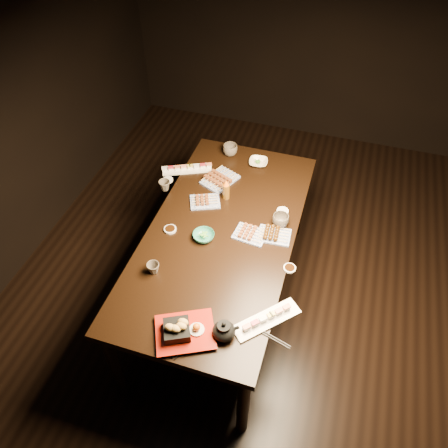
{
  "coord_description": "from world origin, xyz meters",
  "views": [
    {
      "loc": [
        0.19,
        -1.61,
        2.76
      ],
      "look_at": [
        -0.38,
        0.2,
        0.77
      ],
      "focal_mm": 35.0,
      "sensor_mm": 36.0,
      "label": 1
    }
  ],
  "objects": [
    {
      "name": "teacup_near_left",
      "position": [
        -0.65,
        -0.27,
        0.78
      ],
      "size": [
        0.09,
        0.09,
        0.07
      ],
      "primitive_type": "imported",
      "rotation": [
        0.0,
        0.0,
        0.23
      ],
      "color": "#4E463C",
      "rests_on": "dining_table"
    },
    {
      "name": "chopsticks_near",
      "position": [
        -0.3,
        -0.63,
        0.75
      ],
      "size": [
        0.12,
        0.23,
        0.01
      ],
      "primitive_type": null,
      "rotation": [
        0.0,
        0.0,
        1.14
      ],
      "color": "black",
      "rests_on": "dining_table"
    },
    {
      "name": "dining_table",
      "position": [
        -0.38,
        0.15,
        0.38
      ],
      "size": [
        1.38,
        1.98,
        0.75
      ],
      "primitive_type": "cube",
      "rotation": [
        0.0,
        0.0,
        0.29
      ],
      "color": "black",
      "rests_on": "ground"
    },
    {
      "name": "sushi_platter_near",
      "position": [
        0.04,
        -0.39,
        0.77
      ],
      "size": [
        0.34,
        0.34,
        0.05
      ],
      "primitive_type": null,
      "rotation": [
        0.0,
        0.0,
        0.81
      ],
      "color": "white",
      "rests_on": "dining_table"
    },
    {
      "name": "teacup_far_right",
      "position": [
        -0.56,
        0.92,
        0.79
      ],
      "size": [
        0.12,
        0.12,
        0.09
      ],
      "primitive_type": "imported",
      "rotation": [
        0.0,
        0.0,
        -0.1
      ],
      "color": "#4E463C",
      "rests_on": "dining_table"
    },
    {
      "name": "teacup_mid_right",
      "position": [
        -0.04,
        0.31,
        0.79
      ],
      "size": [
        0.13,
        0.13,
        0.08
      ],
      "primitive_type": "imported",
      "rotation": [
        0.0,
        0.0,
        0.3
      ],
      "color": "#4E463C",
      "rests_on": "dining_table"
    },
    {
      "name": "yakitori_plate_left",
      "position": [
        -0.54,
        0.61,
        0.78
      ],
      "size": [
        0.26,
        0.29,
        0.06
      ],
      "primitive_type": null,
      "rotation": [
        0.0,
        0.0,
        1.15
      ],
      "color": "#828EB6",
      "rests_on": "dining_table"
    },
    {
      "name": "condiment_bottle",
      "position": [
        -0.44,
        0.45,
        0.83
      ],
      "size": [
        0.07,
        0.07,
        0.15
      ],
      "primitive_type": "cylinder",
      "rotation": [
        0.0,
        0.0,
        0.47
      ],
      "color": "#643C0D",
      "rests_on": "dining_table"
    },
    {
      "name": "edamame_bowl_cream",
      "position": [
        -0.33,
        0.87,
        0.77
      ],
      "size": [
        0.15,
        0.15,
        0.03
      ],
      "primitive_type": "imported",
      "rotation": [
        0.0,
        0.0,
        0.13
      ],
      "color": "beige",
      "rests_on": "dining_table"
    },
    {
      "name": "yakitori_plate_right",
      "position": [
        -0.2,
        0.17,
        0.78
      ],
      "size": [
        0.21,
        0.16,
        0.05
      ],
      "primitive_type": null,
      "rotation": [
        0.0,
        0.0,
        -0.11
      ],
      "color": "#828EB6",
      "rests_on": "dining_table"
    },
    {
      "name": "teacup_far_left",
      "position": [
        -0.87,
        0.41,
        0.79
      ],
      "size": [
        0.08,
        0.08,
        0.07
      ],
      "primitive_type": "imported",
      "rotation": [
        0.0,
        0.0,
        -0.02
      ],
      "color": "#4E463C",
      "rests_on": "dining_table"
    },
    {
      "name": "sushi_platter_far",
      "position": [
        -0.8,
        0.65,
        0.77
      ],
      "size": [
        0.36,
        0.24,
        0.04
      ],
      "primitive_type": null,
      "rotation": [
        0.0,
        0.0,
        3.58
      ],
      "color": "white",
      "rests_on": "dining_table"
    },
    {
      "name": "ground",
      "position": [
        0.0,
        0.0,
        0.0
      ],
      "size": [
        5.0,
        5.0,
        0.0
      ],
      "primitive_type": "plane",
      "color": "black",
      "rests_on": "ground"
    },
    {
      "name": "sauce_dish_se",
      "position": [
        0.09,
        -0.02,
        0.76
      ],
      "size": [
        0.1,
        0.1,
        0.01
      ],
      "primitive_type": "cylinder",
      "rotation": [
        0.0,
        0.0,
        0.64
      ],
      "color": "white",
      "rests_on": "dining_table"
    },
    {
      "name": "teapot",
      "position": [
        -0.15,
        -0.54,
        0.81
      ],
      "size": [
        0.19,
        0.19,
        0.12
      ],
      "primitive_type": null,
      "rotation": [
        0.0,
        0.0,
        0.46
      ],
      "color": "black",
      "rests_on": "dining_table"
    },
    {
      "name": "chopsticks_se",
      "position": [
        0.08,
        -0.48,
        0.75
      ],
      "size": [
        0.23,
        0.08,
        0.01
      ],
      "primitive_type": null,
      "rotation": [
        0.0,
        0.0,
        -0.28
      ],
      "color": "black",
      "rests_on": "dining_table"
    },
    {
      "name": "edamame_bowl_green",
      "position": [
        -0.47,
        0.06,
        0.77
      ],
      "size": [
        0.18,
        0.18,
        0.04
      ],
      "primitive_type": "imported",
      "rotation": [
        0.0,
        0.0,
        0.59
      ],
      "color": "#2A8266",
      "rests_on": "dining_table"
    },
    {
      "name": "sauce_dish_east",
      "position": [
        -0.05,
        0.43,
        0.76
      ],
      "size": [
        0.11,
        0.11,
        0.01
      ],
      "primitive_type": "cylinder",
      "rotation": [
        0.0,
        0.0,
        0.57
      ],
      "color": "white",
      "rests_on": "dining_table"
    },
    {
      "name": "yakitori_plate_center",
      "position": [
        -0.56,
        0.37,
        0.77
      ],
      "size": [
        0.24,
        0.21,
        0.05
      ],
      "primitive_type": null,
      "rotation": [
        0.0,
        0.0,
        0.41
      ],
      "color": "#828EB6",
      "rests_on": "dining_table"
    },
    {
      "name": "sauce_dish_west",
      "position": [
        -0.69,
        0.06,
        0.76
      ],
      "size": [
        0.08,
        0.08,
        0.01
      ],
      "primitive_type": "cylinder",
      "rotation": [
        0.0,
        0.0,
        0.06
      ],
      "color": "white",
      "rests_on": "dining_table"
    },
    {
      "name": "tempura_tray",
      "position": [
        -0.34,
        -0.59,
        0.8
      ],
      "size": [
        0.37,
        0.35,
        0.11
      ],
      "primitive_type": null,
      "rotation": [
        0.0,
        0.0,
        0.46
      ],
      "color": "black",
      "rests_on": "dining_table"
    },
    {
      "name": "sauce_dish_nw",
      "position": [
        -0.89,
        0.5,
        0.76
      ],
      "size": [
        0.08,
        0.08,
        0.01
      ],
      "primitive_type": "cylinder",
      "rotation": [
        0.0,
        0.0,
        0.11
      ],
      "color": "white",
      "rests_on": "dining_table"
    },
    {
      "name": "tsukune_plate",
      "position": [
        -0.06,
        0.21,
        0.78
      ],
      "size": [
        0.21,
        0.16,
        0.05
      ],
      "primitive_type": null,
      "rotation": [
        0.0,
        0.0,
        0.06
      ],
      "color": "#828EB6",
      "rests_on": "dining_table"
    }
  ]
}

